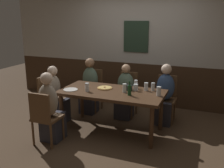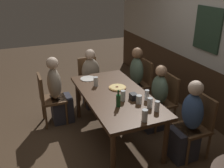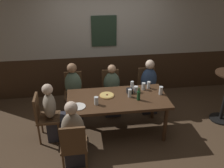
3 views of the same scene
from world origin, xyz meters
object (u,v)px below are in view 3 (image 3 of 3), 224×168
Objects in this scene: chair_left_near at (74,145)px; pint_glass_amber at (149,85)px; chair_left_far at (74,90)px; pizza at (107,95)px; plate_white_large at (78,107)px; person_head_west at (54,116)px; beer_glass_tall at (161,91)px; dining_table at (117,102)px; person_mid_far at (112,94)px; beer_bottle_green at (139,95)px; chair_head_west at (44,115)px; person_right_far at (149,90)px; highball_clear at (130,94)px; chair_right_far at (147,86)px; person_left_near at (74,138)px; pint_glass_pale at (96,101)px; beer_glass_half at (136,90)px; condiment_caddy at (130,91)px; pint_glass_stout at (143,87)px; chair_mid_far at (111,88)px; tumbler_short at (132,86)px; person_left_far at (74,95)px.

pint_glass_amber is at bearing 38.82° from chair_left_near.
chair_left_far is 1.01m from pizza.
pizza is at bearing 30.69° from plate_white_large.
beer_glass_tall is at bearing 0.84° from person_head_west.
dining_table is 1.66× the size of person_mid_far.
beer_bottle_green is (-0.45, -0.14, 0.02)m from beer_glass_tall.
person_mid_far is (1.31, 0.70, -0.05)m from chair_head_west.
person_right_far reaches higher than chair_left_far.
highball_clear is (-0.43, -0.28, -0.00)m from pint_glass_amber.
chair_left_far is 1.83m from beer_glass_tall.
chair_right_far is 2.23m from person_left_near.
beer_glass_tall reaches higher than pizza.
beer_bottle_green is (-0.30, -0.41, 0.03)m from pint_glass_amber.
pint_glass_pale is at bearing -163.50° from highball_clear.
beer_glass_half is (-0.28, -0.11, -0.01)m from pint_glass_amber.
plate_white_large is at bearing -24.57° from person_head_west.
chair_right_far is 0.93m from condiment_caddy.
person_left_near is at bearing -144.25° from pint_glass_stout.
dining_table is 0.61m from pint_glass_stout.
pizza is at bearing -103.29° from chair_mid_far.
beer_bottle_green reaches higher than beer_glass_tall.
pint_glass_amber is (0.65, -0.41, 0.35)m from person_mid_far.
chair_head_west is 6.36× the size of pint_glass_amber.
person_left_near reaches higher than plate_white_large.
plate_white_large is at bearing 79.99° from person_left_near.
pizza is 0.99m from beer_glass_tall.
beer_glass_tall is (0.27, -0.22, 0.01)m from pint_glass_stout.
pint_glass_amber reaches higher than dining_table.
person_mid_far is 0.62m from tumbler_short.
chair_head_west is at bearing -151.90° from person_mid_far.
highball_clear reaches higher than pint_glass_amber.
beer_bottle_green is (1.14, 0.75, 0.34)m from chair_left_near.
person_head_west is at bearing -112.51° from chair_left_far.
person_mid_far is 7.42× the size of pint_glass_pale.
chair_head_west is at bearing -146.58° from chair_mid_far.
person_right_far is at bearing 91.32° from beer_glass_tall.
chair_right_far reaches higher than beer_glass_half.
person_left_near is 2.12m from person_right_far.
plate_white_large is (0.61, -0.20, 0.25)m from chair_head_west.
beer_glass_tall reaches higher than chair_left_far.
pint_glass_pale is (0.76, -0.17, 0.34)m from person_head_west.
plate_white_large is at bearing -166.81° from highball_clear.
plate_white_large is (-1.08, -0.39, -0.04)m from beer_glass_half.
person_head_west reaches higher than chair_head_west.
person_right_far is at bearing -11.64° from chair_mid_far.
person_right_far is at bearing -5.88° from chair_left_far.
beer_glass_half is at bearing -24.21° from person_left_far.
pizza is (-0.97, -0.60, 0.27)m from person_right_far.
person_mid_far is at bearing 28.10° from chair_head_west.
highball_clear is at bearing 0.46° from chair_head_west.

